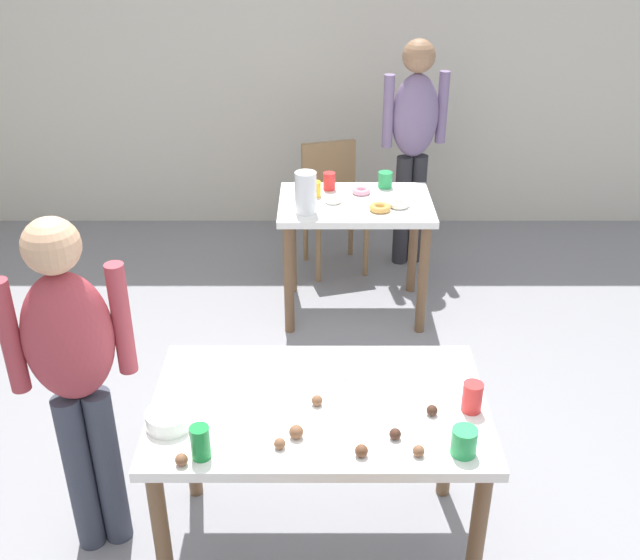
# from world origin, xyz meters

# --- Properties ---
(ground_plane) EXTENTS (6.40, 6.40, 0.00)m
(ground_plane) POSITION_xyz_m (0.00, 0.00, 0.00)
(ground_plane) COLOR gray
(wall_back) EXTENTS (6.40, 0.10, 2.60)m
(wall_back) POSITION_xyz_m (0.00, 3.20, 1.30)
(wall_back) COLOR beige
(wall_back) RESTS_ON ground_plane
(dining_table_near) EXTENTS (1.23, 0.75, 0.75)m
(dining_table_near) POSITION_xyz_m (0.08, -0.20, 0.65)
(dining_table_near) COLOR white
(dining_table_near) RESTS_ON ground_plane
(dining_table_far) EXTENTS (0.91, 0.63, 0.75)m
(dining_table_far) POSITION_xyz_m (0.29, 1.73, 0.61)
(dining_table_far) COLOR white
(dining_table_far) RESTS_ON ground_plane
(chair_far_table) EXTENTS (0.49, 0.49, 0.87)m
(chair_far_table) POSITION_xyz_m (0.17, 2.40, 0.50)
(chair_far_table) COLOR olive
(chair_far_table) RESTS_ON ground_plane
(person_girl_near) EXTENTS (0.45, 0.29, 1.47)m
(person_girl_near) POSITION_xyz_m (-0.82, -0.16, 0.87)
(person_girl_near) COLOR #383D4C
(person_girl_near) RESTS_ON ground_plane
(person_adult_far) EXTENTS (0.45, 0.27, 1.56)m
(person_adult_far) POSITION_xyz_m (0.71, 2.44, 0.94)
(person_adult_far) COLOR #28282D
(person_adult_far) RESTS_ON ground_plane
(mixing_bowl) EXTENTS (0.16, 0.16, 0.06)m
(mixing_bowl) POSITION_xyz_m (-0.45, -0.34, 0.78)
(mixing_bowl) COLOR white
(mixing_bowl) RESTS_ON dining_table_near
(soda_can) EXTENTS (0.07, 0.07, 0.12)m
(soda_can) POSITION_xyz_m (-0.31, -0.50, 0.81)
(soda_can) COLOR #198438
(soda_can) RESTS_ON dining_table_near
(fork_near) EXTENTS (0.17, 0.02, 0.01)m
(fork_near) POSITION_xyz_m (0.13, -0.06, 0.75)
(fork_near) COLOR silver
(fork_near) RESTS_ON dining_table_near
(cup_near_0) EXTENTS (0.09, 0.09, 0.10)m
(cup_near_0) POSITION_xyz_m (0.56, -0.48, 0.80)
(cup_near_0) COLOR green
(cup_near_0) RESTS_ON dining_table_near
(cup_near_1) EXTENTS (0.07, 0.07, 0.12)m
(cup_near_1) POSITION_xyz_m (0.63, -0.25, 0.81)
(cup_near_1) COLOR red
(cup_near_1) RESTS_ON dining_table_near
(cake_ball_0) EXTENTS (0.04, 0.04, 0.04)m
(cake_ball_0) POSITION_xyz_m (0.41, -0.49, 0.77)
(cake_ball_0) COLOR brown
(cake_ball_0) RESTS_ON dining_table_near
(cake_ball_1) EXTENTS (0.04, 0.04, 0.04)m
(cake_ball_1) POSITION_xyz_m (0.22, -0.49, 0.77)
(cake_ball_1) COLOR brown
(cake_ball_1) RESTS_ON dining_table_near
(cake_ball_2) EXTENTS (0.04, 0.04, 0.04)m
(cake_ball_2) POSITION_xyz_m (-0.37, -0.54, 0.77)
(cake_ball_2) COLOR brown
(cake_ball_2) RESTS_ON dining_table_near
(cake_ball_3) EXTENTS (0.04, 0.04, 0.04)m
(cake_ball_3) POSITION_xyz_m (0.07, -0.22, 0.77)
(cake_ball_3) COLOR brown
(cake_ball_3) RESTS_ON dining_table_near
(cake_ball_4) EXTENTS (0.04, 0.04, 0.04)m
(cake_ball_4) POSITION_xyz_m (-0.05, -0.45, 0.77)
(cake_ball_4) COLOR brown
(cake_ball_4) RESTS_ON dining_table_near
(cake_ball_5) EXTENTS (0.05, 0.05, 0.05)m
(cake_ball_5) POSITION_xyz_m (0.00, -0.40, 0.77)
(cake_ball_5) COLOR brown
(cake_ball_5) RESTS_ON dining_table_near
(cake_ball_6) EXTENTS (0.04, 0.04, 0.04)m
(cake_ball_6) POSITION_xyz_m (0.34, -0.41, 0.77)
(cake_ball_6) COLOR #3D2319
(cake_ball_6) RESTS_ON dining_table_near
(cake_ball_7) EXTENTS (0.04, 0.04, 0.04)m
(cake_ball_7) POSITION_xyz_m (0.48, -0.28, 0.77)
(cake_ball_7) COLOR #3D2319
(cake_ball_7) RESTS_ON dining_table_near
(pitcher_far) EXTENTS (0.12, 0.12, 0.24)m
(pitcher_far) POSITION_xyz_m (0.00, 1.57, 0.87)
(pitcher_far) COLOR white
(pitcher_far) RESTS_ON dining_table_far
(cup_far_0) EXTENTS (0.08, 0.08, 0.11)m
(cup_far_0) POSITION_xyz_m (0.14, 1.93, 0.80)
(cup_far_0) COLOR red
(cup_far_0) RESTS_ON dining_table_far
(cup_far_1) EXTENTS (0.09, 0.09, 0.09)m
(cup_far_1) POSITION_xyz_m (0.04, 1.82, 0.80)
(cup_far_1) COLOR yellow
(cup_far_1) RESTS_ON dining_table_far
(cup_far_2) EXTENTS (0.09, 0.09, 0.10)m
(cup_far_2) POSITION_xyz_m (0.49, 1.97, 0.80)
(cup_far_2) COLOR green
(cup_far_2) RESTS_ON dining_table_far
(donut_far_0) EXTENTS (0.10, 0.10, 0.03)m
(donut_far_0) POSITION_xyz_m (0.16, 1.72, 0.76)
(donut_far_0) COLOR white
(donut_far_0) RESTS_ON dining_table_far
(donut_far_1) EXTENTS (0.13, 0.13, 0.04)m
(donut_far_1) POSITION_xyz_m (0.43, 1.59, 0.77)
(donut_far_1) COLOR gold
(donut_far_1) RESTS_ON dining_table_far
(donut_far_2) EXTENTS (0.11, 0.11, 0.03)m
(donut_far_2) POSITION_xyz_m (0.33, 1.86, 0.77)
(donut_far_2) COLOR pink
(donut_far_2) RESTS_ON dining_table_far
(donut_far_3) EXTENTS (0.13, 0.13, 0.04)m
(donut_far_3) POSITION_xyz_m (0.54, 1.65, 0.77)
(donut_far_3) COLOR white
(donut_far_3) RESTS_ON dining_table_far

